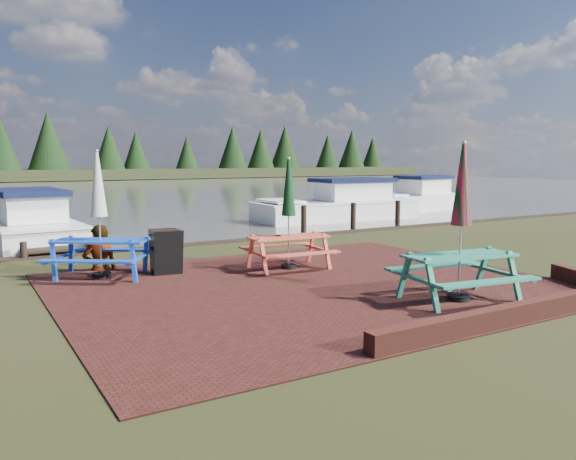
% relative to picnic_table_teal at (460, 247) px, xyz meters
% --- Properties ---
extents(ground, '(120.00, 120.00, 0.00)m').
position_rel_picnic_table_teal_xyz_m(ground, '(-1.52, 1.24, -0.92)').
color(ground, black).
rests_on(ground, ground).
extents(paving, '(9.00, 7.50, 0.02)m').
position_rel_picnic_table_teal_xyz_m(paving, '(-1.52, 2.24, -0.91)').
color(paving, '#361511').
rests_on(paving, ground).
extents(brick_wall, '(6.21, 1.79, 0.30)m').
position_rel_picnic_table_teal_xyz_m(brick_wall, '(0.63, -1.17, -0.77)').
color(brick_wall, '#4C1E16').
rests_on(brick_wall, ground).
extents(water, '(120.00, 60.00, 0.02)m').
position_rel_picnic_table_teal_xyz_m(water, '(-1.52, 38.24, -0.92)').
color(water, '#44413B').
rests_on(water, ground).
extents(far_treeline, '(120.00, 10.00, 8.10)m').
position_rel_picnic_table_teal_xyz_m(far_treeline, '(-1.52, 67.24, 2.36)').
color(far_treeline, black).
rests_on(far_treeline, ground).
extents(picnic_table_teal, '(2.14, 1.96, 2.63)m').
position_rel_picnic_table_teal_xyz_m(picnic_table_teal, '(0.00, 0.00, 0.00)').
color(picnic_table_teal, '#288368').
rests_on(picnic_table_teal, ground).
extents(picnic_table_red, '(1.85, 1.67, 2.39)m').
position_rel_picnic_table_teal_xyz_m(picnic_table_red, '(-1.03, 3.84, -0.09)').
color(picnic_table_red, '#DE4E39').
rests_on(picnic_table_red, ground).
extents(picnic_table_blue, '(2.42, 2.37, 2.54)m').
position_rel_picnic_table_teal_xyz_m(picnic_table_blue, '(-4.72, 5.02, -0.03)').
color(picnic_table_blue, blue).
rests_on(picnic_table_blue, ground).
extents(chalkboard, '(0.61, 0.63, 0.94)m').
position_rel_picnic_table_teal_xyz_m(chalkboard, '(-3.52, 4.56, -0.44)').
color(chalkboard, black).
rests_on(chalkboard, ground).
extents(jetty, '(1.76, 9.08, 1.00)m').
position_rel_picnic_table_teal_xyz_m(jetty, '(-5.02, 12.52, -0.81)').
color(jetty, black).
rests_on(jetty, ground).
extents(boat_jetty, '(2.65, 6.57, 1.86)m').
position_rel_picnic_table_teal_xyz_m(boat_jetty, '(-5.37, 11.88, -0.56)').
color(boat_jetty, white).
rests_on(boat_jetty, ground).
extents(boat_near, '(7.23, 2.75, 1.93)m').
position_rel_picnic_table_teal_xyz_m(boat_near, '(6.85, 12.80, -0.54)').
color(boat_near, white).
rests_on(boat_near, ground).
extents(boat_far, '(6.43, 3.30, 1.91)m').
position_rel_picnic_table_teal_xyz_m(boat_far, '(12.66, 14.23, -0.55)').
color(boat_far, white).
rests_on(boat_far, ground).
extents(person, '(0.77, 0.56, 1.96)m').
position_rel_picnic_table_teal_xyz_m(person, '(-4.58, 5.76, 0.06)').
color(person, gray).
rests_on(person, ground).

